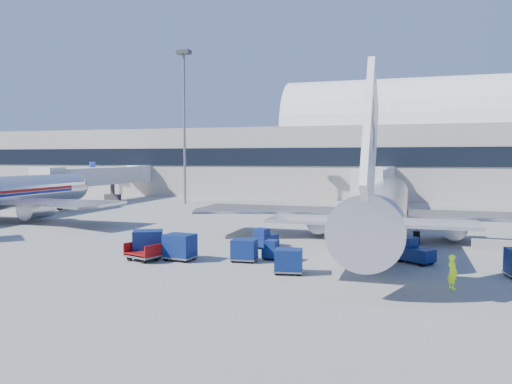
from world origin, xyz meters
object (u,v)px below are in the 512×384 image
(cart_train_a, at_px, (244,250))
(cart_solo_near, at_px, (289,261))
(tug_left, at_px, (264,238))
(cart_train_c, at_px, (148,243))
(jetbridge_mid, at_px, (104,176))
(cart_open_red, at_px, (143,255))
(barrier_near, at_px, (494,246))
(mast_west, at_px, (184,104))
(ramp_worker, at_px, (452,272))
(cart_train_b, at_px, (180,246))
(airliner_main, at_px, (384,206))
(jetbridge_near, at_px, (375,180))
(tug_right, at_px, (413,251))
(tug_lead, at_px, (277,251))

(cart_train_a, bearing_deg, cart_solo_near, -38.08)
(tug_left, distance_m, cart_train_c, 9.00)
(jetbridge_mid, bearing_deg, cart_open_red, -53.14)
(barrier_near, bearing_deg, jetbridge_mid, 151.20)
(jetbridge_mid, xyz_separation_m, cart_open_red, (29.37, -39.17, -3.51))
(barrier_near, height_order, tug_left, tug_left)
(jetbridge_mid, height_order, tug_left, jetbridge_mid)
(mast_west, distance_m, ramp_worker, 54.38)
(cart_train_b, bearing_deg, barrier_near, 32.01)
(airliner_main, distance_m, barrier_near, 8.74)
(jetbridge_near, distance_m, ramp_worker, 41.35)
(jetbridge_near, height_order, tug_left, jetbridge_near)
(mast_west, distance_m, tug_right, 48.69)
(cart_train_b, bearing_deg, jetbridge_mid, 137.14)
(jetbridge_mid, bearing_deg, mast_west, -3.21)
(tug_lead, height_order, cart_train_c, cart_train_c)
(mast_west, xyz_separation_m, tug_left, (21.33, -31.09, -14.10))
(airliner_main, relative_size, cart_train_b, 16.94)
(tug_right, xyz_separation_m, ramp_worker, (1.93, -6.29, 0.17))
(jetbridge_mid, bearing_deg, cart_solo_near, -45.26)
(tug_right, bearing_deg, cart_open_red, -127.85)
(barrier_near, xyz_separation_m, cart_train_a, (-16.44, -8.61, 0.35))
(barrier_near, bearing_deg, jetbridge_near, 109.85)
(airliner_main, relative_size, tug_left, 14.66)
(jetbridge_near, height_order, cart_train_a, jetbridge_near)
(tug_lead, height_order, cart_train_b, cart_train_b)
(airliner_main, relative_size, barrier_near, 12.42)
(mast_west, relative_size, tug_left, 8.89)
(mast_west, bearing_deg, cart_train_b, -65.28)
(tug_lead, bearing_deg, ramp_worker, -17.67)
(cart_train_a, relative_size, cart_train_b, 0.80)
(cart_open_red, bearing_deg, tug_right, 34.05)
(cart_train_b, bearing_deg, cart_open_red, -150.49)
(tug_lead, bearing_deg, tug_left, 121.50)
(jetbridge_mid, distance_m, ramp_worker, 63.50)
(jetbridge_mid, relative_size, mast_west, 1.22)
(airliner_main, bearing_deg, ramp_worker, -73.58)
(tug_right, distance_m, tug_left, 11.26)
(tug_right, relative_size, cart_train_b, 1.26)
(cart_train_a, xyz_separation_m, cart_train_b, (-4.31, -0.83, 0.15))
(airliner_main, relative_size, jetbridge_mid, 1.35)
(barrier_near, height_order, cart_solo_near, cart_solo_near)
(jetbridge_near, xyz_separation_m, cart_open_red, (-12.63, -39.17, -3.51))
(cart_train_a, xyz_separation_m, cart_open_red, (-6.59, -1.75, -0.38))
(jetbridge_near, relative_size, jetbridge_mid, 1.00)
(tug_lead, xyz_separation_m, tug_left, (-2.13, 4.29, 0.09))
(tug_lead, relative_size, tug_left, 0.83)
(jetbridge_near, relative_size, tug_right, 9.90)
(barrier_near, relative_size, ramp_worker, 1.63)
(jetbridge_mid, bearing_deg, jetbridge_near, 0.00)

